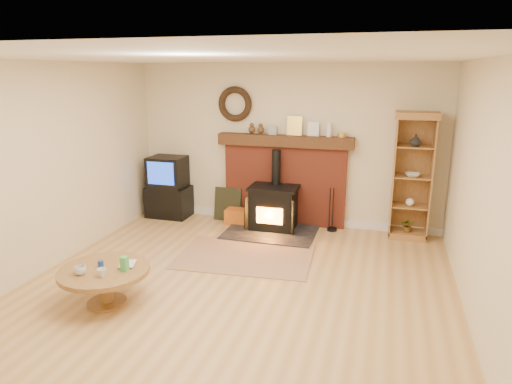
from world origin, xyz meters
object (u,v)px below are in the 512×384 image
(curio_cabinet, at_px, (412,176))
(coffee_table, at_px, (104,276))
(wood_stove, at_px, (273,209))
(tv_unit, at_px, (168,188))

(curio_cabinet, distance_m, coffee_table, 4.53)
(curio_cabinet, xyz_separation_m, coffee_table, (-3.22, -3.13, -0.62))
(wood_stove, height_order, coffee_table, wood_stove)
(tv_unit, xyz_separation_m, curio_cabinet, (3.98, 0.09, 0.45))
(wood_stove, height_order, tv_unit, wood_stove)
(tv_unit, bearing_deg, curio_cabinet, 1.23)
(wood_stove, distance_m, curio_cabinet, 2.17)
(tv_unit, bearing_deg, wood_stove, -5.82)
(wood_stove, bearing_deg, coffee_table, -112.14)
(curio_cabinet, bearing_deg, wood_stove, -172.21)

